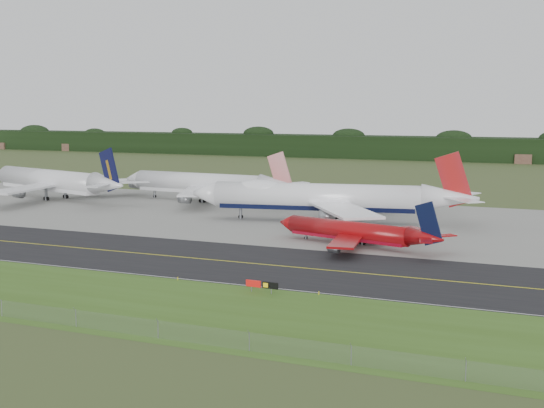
{
  "coord_description": "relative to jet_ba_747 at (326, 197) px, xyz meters",
  "views": [
    {
      "loc": [
        65.23,
        -122.78,
        27.34
      ],
      "look_at": [
        2.45,
        22.0,
        7.15
      ],
      "focal_mm": 50.0,
      "sensor_mm": 36.0,
      "label": 1
    }
  ],
  "objects": [
    {
      "name": "jet_navy_gold",
      "position": [
        -89.25,
        10.27,
        -0.53
      ],
      "size": [
        62.39,
        53.09,
        16.39
      ],
      "color": "silver",
      "rests_on": "ground"
    },
    {
      "name": "apron",
      "position": [
        -5.69,
        3.67,
        -5.91
      ],
      "size": [
        400.0,
        78.0,
        0.01
      ],
      "primitive_type": "cube",
      "color": "gray",
      "rests_on": "ground"
    },
    {
      "name": "jet_red_737",
      "position": [
        16.16,
        -27.9,
        -3.07
      ],
      "size": [
        37.5,
        29.91,
        10.28
      ],
      "color": "maroon",
      "rests_on": "ground"
    },
    {
      "name": "ground",
      "position": [
        -5.69,
        -47.33,
        -5.91
      ],
      "size": [
        600.0,
        600.0,
        0.0
      ],
      "primitive_type": "plane",
      "color": "#374821",
      "rests_on": "ground"
    },
    {
      "name": "horizon_treeline",
      "position": [
        -5.69,
        226.44,
        -0.44
      ],
      "size": [
        700.0,
        25.0,
        12.0
      ],
      "color": "black",
      "rests_on": "ground"
    },
    {
      "name": "taxiway_edge_line",
      "position": [
        -5.69,
        -66.83,
        -5.88
      ],
      "size": [
        400.0,
        0.25,
        0.0
      ],
      "primitive_type": "cube",
      "color": "silver",
      "rests_on": "taxiway"
    },
    {
      "name": "taxiway",
      "position": [
        -5.69,
        -51.33,
        -5.9
      ],
      "size": [
        400.0,
        32.0,
        0.02
      ],
      "primitive_type": "cube",
      "color": "black",
      "rests_on": "ground"
    },
    {
      "name": "edge_marker_right",
      "position": [
        22.68,
        -67.83,
        -5.66
      ],
      "size": [
        0.16,
        0.16,
        0.5
      ],
      "primitive_type": "cylinder",
      "color": "yellow",
      "rests_on": "ground"
    },
    {
      "name": "grass_verge",
      "position": [
        -5.69,
        -82.33,
        -5.91
      ],
      "size": [
        400.0,
        30.0,
        0.01
      ],
      "primitive_type": "cube",
      "color": "#395C1B",
      "rests_on": "ground"
    },
    {
      "name": "taxiway_sign",
      "position": [
        14.52,
        -70.1,
        -4.67
      ],
      "size": [
        5.29,
        0.46,
        1.76
      ],
      "color": "slate",
      "rests_on": "ground"
    },
    {
      "name": "taxiway_centreline",
      "position": [
        -5.69,
        -51.33,
        -5.88
      ],
      "size": [
        400.0,
        0.4,
        0.0
      ],
      "primitive_type": "cube",
      "color": "#D2CC13",
      "rests_on": "taxiway"
    },
    {
      "name": "edge_marker_center",
      "position": [
        -1.21,
        -67.83,
        -5.66
      ],
      "size": [
        0.16,
        0.16,
        0.5
      ],
      "primitive_type": "cylinder",
      "color": "yellow",
      "rests_on": "ground"
    },
    {
      "name": "jet_star_tail",
      "position": [
        -45.2,
        23.93,
        -0.82
      ],
      "size": [
        57.95,
        48.43,
        15.29
      ],
      "color": "silver",
      "rests_on": "ground"
    },
    {
      "name": "perimeter_fence",
      "position": [
        -5.69,
        -95.33,
        -4.81
      ],
      "size": [
        320.0,
        0.1,
        320.0
      ],
      "color": "slate",
      "rests_on": "ground"
    },
    {
      "name": "jet_ba_747",
      "position": [
        0.0,
        0.0,
        0.0
      ],
      "size": [
        68.87,
        56.33,
        17.37
      ],
      "color": "white",
      "rests_on": "ground"
    }
  ]
}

